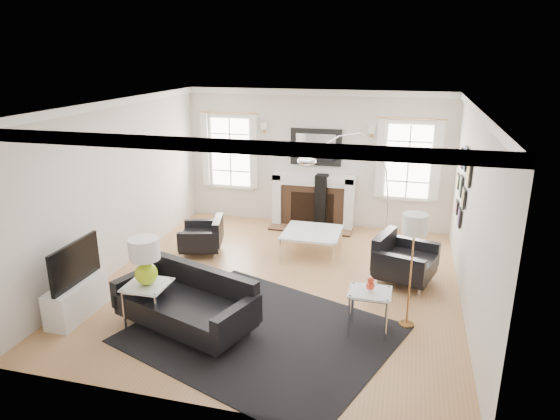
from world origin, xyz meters
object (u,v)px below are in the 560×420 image
(coffee_table, at_px, (312,233))
(arc_floor_lamp, at_px, (350,188))
(sofa, at_px, (188,303))
(fireplace, at_px, (313,201))
(gourd_lamp, at_px, (145,258))
(armchair_right, at_px, (402,261))
(armchair_left, at_px, (204,237))

(coffee_table, height_order, arc_floor_lamp, arc_floor_lamp)
(sofa, bearing_deg, arc_floor_lamp, 61.08)
(fireplace, bearing_deg, gourd_lamp, -106.92)
(coffee_table, distance_m, arc_floor_lamp, 1.05)
(fireplace, xyz_separation_m, sofa, (-0.83, -4.36, -0.20))
(sofa, relative_size, armchair_right, 1.83)
(arc_floor_lamp, bearing_deg, sofa, -118.92)
(armchair_left, bearing_deg, sofa, -71.64)
(fireplace, relative_size, sofa, 0.82)
(armchair_right, bearing_deg, sofa, -142.03)
(armchair_left, bearing_deg, gourd_lamp, -83.75)
(fireplace, relative_size, gourd_lamp, 2.66)
(armchair_right, distance_m, arc_floor_lamp, 1.65)
(sofa, distance_m, coffee_table, 3.04)
(sofa, relative_size, gourd_lamp, 3.26)
(fireplace, height_order, sofa, fireplace)
(sofa, xyz_separation_m, arc_floor_lamp, (1.71, 3.10, 0.89))
(fireplace, relative_size, armchair_right, 1.50)
(armchair_right, bearing_deg, coffee_table, 155.50)
(coffee_table, xyz_separation_m, arc_floor_lamp, (0.60, 0.27, 0.81))
(fireplace, relative_size, coffee_table, 1.69)
(armchair_left, xyz_separation_m, gourd_lamp, (0.28, -2.52, 0.66))
(armchair_left, distance_m, gourd_lamp, 2.62)
(gourd_lamp, bearing_deg, fireplace, 73.08)
(coffee_table, xyz_separation_m, gourd_lamp, (-1.64, -2.93, 0.55))
(coffee_table, relative_size, arc_floor_lamp, 0.44)
(sofa, distance_m, armchair_right, 3.42)
(sofa, height_order, coffee_table, sofa)
(fireplace, height_order, arc_floor_lamp, arc_floor_lamp)
(fireplace, xyz_separation_m, arc_floor_lamp, (0.88, -1.27, 0.68))
(arc_floor_lamp, bearing_deg, coffee_table, -156.08)
(fireplace, height_order, armchair_left, fireplace)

